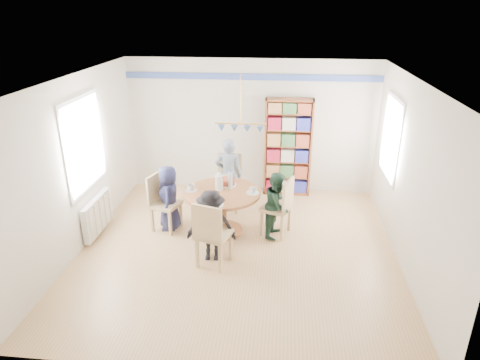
# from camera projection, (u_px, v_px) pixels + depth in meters

# --- Properties ---
(ground) EXTENTS (5.00, 5.00, 0.00)m
(ground) POSITION_uv_depth(u_px,v_px,m) (237.00, 250.00, 6.87)
(ground) COLOR tan
(room_shell) EXTENTS (5.00, 5.00, 5.00)m
(room_shell) POSITION_uv_depth(u_px,v_px,m) (227.00, 135.00, 7.06)
(room_shell) COLOR white
(room_shell) RESTS_ON ground
(radiator) EXTENTS (0.12, 1.00, 0.60)m
(radiator) POSITION_uv_depth(u_px,v_px,m) (98.00, 215.00, 7.25)
(radiator) COLOR silver
(radiator) RESTS_ON ground
(dining_table) EXTENTS (1.30, 1.30, 0.75)m
(dining_table) POSITION_uv_depth(u_px,v_px,m) (222.00, 202.00, 7.22)
(dining_table) COLOR #976231
(dining_table) RESTS_ON ground
(chair_left) EXTENTS (0.55, 0.55, 1.00)m
(chair_left) POSITION_uv_depth(u_px,v_px,m) (161.00, 200.00, 7.33)
(chair_left) COLOR tan
(chair_left) RESTS_ON ground
(chair_right) EXTENTS (0.57, 0.57, 1.02)m
(chair_right) POSITION_uv_depth(u_px,v_px,m) (281.00, 205.00, 7.13)
(chair_right) COLOR tan
(chair_right) RESTS_ON ground
(chair_far) EXTENTS (0.49, 0.49, 1.05)m
(chair_far) POSITION_uv_depth(u_px,v_px,m) (229.00, 179.00, 8.12)
(chair_far) COLOR tan
(chair_far) RESTS_ON ground
(chair_near) EXTENTS (0.58, 0.58, 1.06)m
(chair_near) POSITION_uv_depth(u_px,v_px,m) (211.00, 232.00, 6.23)
(chair_near) COLOR tan
(chair_near) RESTS_ON ground
(person_left) EXTENTS (0.46, 0.62, 1.15)m
(person_left) POSITION_uv_depth(u_px,v_px,m) (169.00, 198.00, 7.33)
(person_left) COLOR #191A37
(person_left) RESTS_ON ground
(person_right) EXTENTS (0.55, 0.64, 1.13)m
(person_right) POSITION_uv_depth(u_px,v_px,m) (277.00, 205.00, 7.11)
(person_right) COLOR #193225
(person_right) RESTS_ON ground
(person_far) EXTENTS (0.52, 0.35, 1.40)m
(person_far) POSITION_uv_depth(u_px,v_px,m) (229.00, 174.00, 8.02)
(person_far) COLOR gray
(person_far) RESTS_ON ground
(person_near) EXTENTS (0.77, 0.47, 1.15)m
(person_near) POSITION_uv_depth(u_px,v_px,m) (211.00, 226.00, 6.42)
(person_near) COLOR black
(person_near) RESTS_ON ground
(bookshelf) EXTENTS (0.94, 0.28, 1.97)m
(bookshelf) POSITION_uv_depth(u_px,v_px,m) (288.00, 148.00, 8.58)
(bookshelf) COLOR brown
(bookshelf) RESTS_ON ground
(tableware) EXTENTS (1.26, 1.26, 0.33)m
(tableware) POSITION_uv_depth(u_px,v_px,m) (220.00, 187.00, 7.15)
(tableware) COLOR white
(tableware) RESTS_ON dining_table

